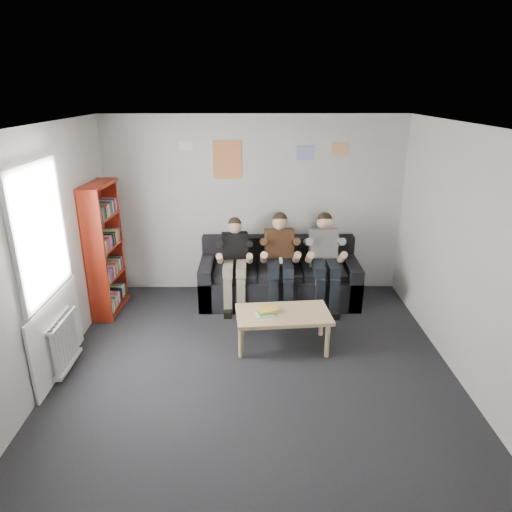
{
  "coord_description": "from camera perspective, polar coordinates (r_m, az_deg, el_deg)",
  "views": [
    {
      "loc": [
        -0.03,
        -4.29,
        3.04
      ],
      "look_at": [
        0.02,
        1.3,
        0.98
      ],
      "focal_mm": 32.0,
      "sensor_mm": 36.0,
      "label": 1
    }
  ],
  "objects": [
    {
      "name": "radiator",
      "position": [
        5.65,
        -22.79,
        -9.92
      ],
      "size": [
        0.1,
        0.64,
        0.6
      ],
      "color": "silver",
      "rests_on": "ground"
    },
    {
      "name": "room_shell",
      "position": [
        4.62,
        -0.06,
        -1.22
      ],
      "size": [
        5.0,
        5.0,
        5.0
      ],
      "color": "black",
      "rests_on": "ground"
    },
    {
      "name": "poster_pink",
      "position": [
        6.95,
        10.42,
        13.0
      ],
      "size": [
        0.22,
        0.01,
        0.18
      ],
      "primitive_type": "cube",
      "color": "#C53D73",
      "rests_on": "room_shell"
    },
    {
      "name": "poster_blue",
      "position": [
        6.89,
        6.2,
        12.72
      ],
      "size": [
        0.25,
        0.01,
        0.2
      ],
      "primitive_type": "cube",
      "color": "#406AD9",
      "rests_on": "room_shell"
    },
    {
      "name": "person_middle",
      "position": [
        6.59,
        3.0,
        -0.69
      ],
      "size": [
        0.41,
        0.88,
        1.37
      ],
      "rotation": [
        0.0,
        0.0,
        0.11
      ],
      "color": "#51341B",
      "rests_on": "sofa"
    },
    {
      "name": "game_cases",
      "position": [
        5.58,
        1.3,
        -7.0
      ],
      "size": [
        0.26,
        0.22,
        0.05
      ],
      "rotation": [
        0.0,
        0.0,
        0.2
      ],
      "color": "silver",
      "rests_on": "coffee_table"
    },
    {
      "name": "bookshelf",
      "position": [
        6.69,
        -18.33,
        0.78
      ],
      "size": [
        0.28,
        0.84,
        1.86
      ],
      "rotation": [
        0.0,
        0.0,
        -0.08
      ],
      "color": "maroon",
      "rests_on": "ground"
    },
    {
      "name": "person_right",
      "position": [
        6.66,
        8.6,
        -0.67
      ],
      "size": [
        0.41,
        0.87,
        1.37
      ],
      "rotation": [
        0.0,
        0.0,
        -0.01
      ],
      "color": "white",
      "rests_on": "sofa"
    },
    {
      "name": "coffee_table",
      "position": [
        5.65,
        3.4,
        -7.6
      ],
      "size": [
        1.14,
        0.63,
        0.46
      ],
      "rotation": [
        0.0,
        0.0,
        0.09
      ],
      "color": "tan",
      "rests_on": "ground"
    },
    {
      "name": "sofa",
      "position": [
        6.92,
        2.85,
        -2.87
      ],
      "size": [
        2.34,
        0.96,
        0.9
      ],
      "color": "black",
      "rests_on": "ground"
    },
    {
      "name": "window",
      "position": [
        5.39,
        -24.49,
        -3.58
      ],
      "size": [
        0.05,
        1.3,
        2.36
      ],
      "color": "white",
      "rests_on": "room_shell"
    },
    {
      "name": "person_left",
      "position": [
        6.6,
        -2.66,
        -0.92
      ],
      "size": [
        0.37,
        0.8,
        1.3
      ],
      "rotation": [
        0.0,
        0.0,
        0.13
      ],
      "color": "black",
      "rests_on": "sofa"
    },
    {
      "name": "poster_large",
      "position": [
        6.86,
        -3.63,
        11.92
      ],
      "size": [
        0.42,
        0.01,
        0.55
      ],
      "primitive_type": "cube",
      "color": "gold",
      "rests_on": "room_shell"
    },
    {
      "name": "poster_sign",
      "position": [
        6.9,
        -8.79,
        13.45
      ],
      "size": [
        0.2,
        0.01,
        0.14
      ],
      "primitive_type": "cube",
      "color": "white",
      "rests_on": "room_shell"
    }
  ]
}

